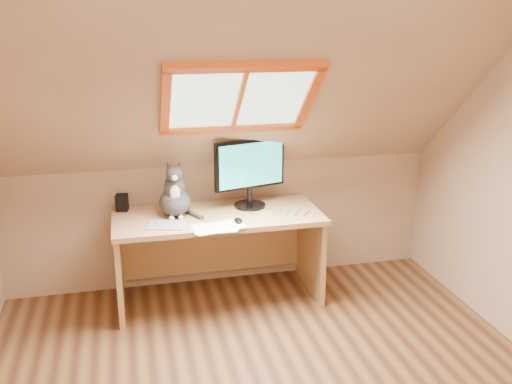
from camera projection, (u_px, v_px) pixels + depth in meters
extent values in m
cube|color=tan|center=(223.00, 223.00, 4.73)|extent=(3.50, 0.02, 1.00)
cube|color=tan|center=(241.00, 88.00, 3.65)|extent=(3.50, 1.56, 1.41)
cube|color=#B2E0CC|center=(239.00, 97.00, 3.74)|extent=(0.90, 0.53, 0.48)
cube|color=#D84614|center=(239.00, 97.00, 3.74)|extent=(1.02, 0.64, 0.59)
cube|color=tan|center=(218.00, 216.00, 4.30)|extent=(1.56, 0.68, 0.04)
cube|color=tan|center=(119.00, 269.00, 4.24)|extent=(0.04, 0.61, 0.67)
cube|color=tan|center=(311.00, 251.00, 4.57)|extent=(0.04, 0.61, 0.67)
cube|color=tan|center=(212.00, 245.00, 4.70)|extent=(1.46, 0.03, 0.47)
cylinder|color=black|center=(250.00, 205.00, 4.46)|extent=(0.24, 0.24, 0.02)
cylinder|color=black|center=(250.00, 196.00, 4.44)|extent=(0.04, 0.04, 0.13)
cube|color=black|center=(250.00, 164.00, 4.36)|extent=(0.57, 0.19, 0.38)
cube|color=#1D98D6|center=(251.00, 165.00, 4.33)|extent=(0.52, 0.15, 0.33)
ellipsoid|color=#403B39|center=(175.00, 202.00, 4.25)|extent=(0.25, 0.29, 0.20)
ellipsoid|color=#403B39|center=(174.00, 188.00, 4.20)|extent=(0.16, 0.16, 0.22)
ellipsoid|color=silver|center=(175.00, 193.00, 4.14)|extent=(0.08, 0.05, 0.13)
ellipsoid|color=#403B39|center=(174.00, 174.00, 4.11)|extent=(0.13, 0.11, 0.11)
sphere|color=silver|center=(174.00, 178.00, 4.07)|extent=(0.04, 0.04, 0.04)
cone|color=#403B39|center=(168.00, 166.00, 4.11)|extent=(0.06, 0.06, 0.07)
cone|color=#403B39|center=(179.00, 165.00, 4.13)|extent=(0.06, 0.06, 0.07)
cube|color=black|center=(122.00, 203.00, 4.36)|extent=(0.10, 0.10, 0.13)
cube|color=#B2B2B7|center=(166.00, 225.00, 4.05)|extent=(0.30, 0.24, 0.01)
ellipsoid|color=black|center=(238.00, 220.00, 4.12)|extent=(0.06, 0.10, 0.03)
cube|color=white|center=(210.00, 227.00, 4.03)|extent=(0.33, 0.27, 0.00)
cube|color=white|center=(210.00, 227.00, 4.03)|extent=(0.32, 0.24, 0.00)
cube|color=white|center=(210.00, 226.00, 4.03)|extent=(0.35, 0.30, 0.00)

